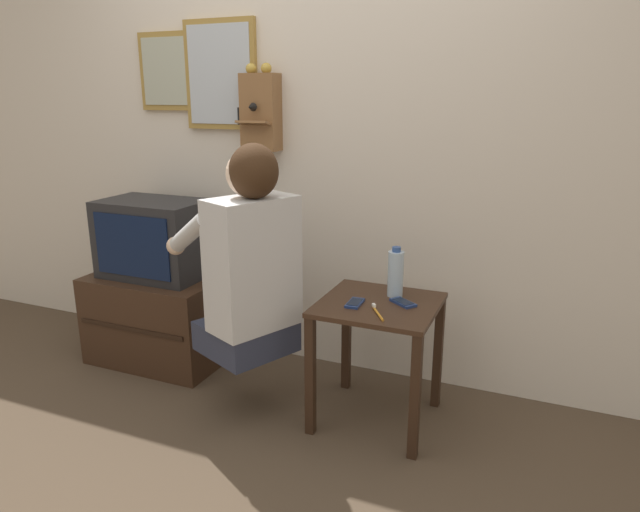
{
  "coord_description": "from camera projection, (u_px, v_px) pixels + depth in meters",
  "views": [
    {
      "loc": [
        1.19,
        -1.55,
        1.48
      ],
      "look_at": [
        0.24,
        0.7,
        0.78
      ],
      "focal_mm": 32.0,
      "sensor_mm": 36.0,
      "label": 1
    }
  ],
  "objects": [
    {
      "name": "tv_stand",
      "position": [
        164.0,
        315.0,
        3.28
      ],
      "size": [
        0.75,
        0.56,
        0.5
      ],
      "color": "#382316",
      "rests_on": "ground_plane"
    },
    {
      "name": "side_table",
      "position": [
        378.0,
        328.0,
        2.57
      ],
      "size": [
        0.52,
        0.51,
        0.58
      ],
      "color": "#382316",
      "rests_on": "ground_plane"
    },
    {
      "name": "framed_picture",
      "position": [
        167.0,
        71.0,
        3.19
      ],
      "size": [
        0.36,
        0.03,
        0.42
      ],
      "color": "olive"
    },
    {
      "name": "person",
      "position": [
        249.0,
        260.0,
        2.54
      ],
      "size": [
        0.64,
        0.58,
        0.97
      ],
      "rotation": [
        0.0,
        0.0,
        1.15
      ],
      "color": "#2D3347",
      "rests_on": "ground_plane"
    },
    {
      "name": "wall_mirror",
      "position": [
        221.0,
        75.0,
        3.06
      ],
      "size": [
        0.43,
        0.03,
        0.57
      ],
      "color": "olive"
    },
    {
      "name": "television",
      "position": [
        154.0,
        238.0,
        3.14
      ],
      "size": [
        0.57,
        0.37,
        0.42
      ],
      "color": "#232326",
      "rests_on": "tv_stand"
    },
    {
      "name": "water_bottle",
      "position": [
        396.0,
        273.0,
        2.6
      ],
      "size": [
        0.07,
        0.07,
        0.23
      ],
      "color": "#ADC6DB",
      "rests_on": "side_table"
    },
    {
      "name": "cell_phone_held",
      "position": [
        355.0,
        303.0,
        2.52
      ],
      "size": [
        0.07,
        0.13,
        0.01
      ],
      "rotation": [
        0.0,
        0.0,
        0.05
      ],
      "color": "navy",
      "rests_on": "side_table"
    },
    {
      "name": "wall_phone_antique",
      "position": [
        260.0,
        111.0,
        2.98
      ],
      "size": [
        0.24,
        0.18,
        0.82
      ],
      "color": "brown"
    },
    {
      "name": "cell_phone_spare",
      "position": [
        403.0,
        303.0,
        2.52
      ],
      "size": [
        0.14,
        0.12,
        0.01
      ],
      "rotation": [
        0.0,
        0.0,
        0.93
      ],
      "color": "navy",
      "rests_on": "side_table"
    },
    {
      "name": "ground_plane",
      "position": [
        194.0,
        487.0,
        2.22
      ],
      "size": [
        14.0,
        14.0,
        0.0
      ],
      "primitive_type": "plane",
      "color": "#4C3D2D"
    },
    {
      "name": "wall_back",
      "position": [
        318.0,
        134.0,
        2.98
      ],
      "size": [
        6.8,
        0.05,
        2.55
      ],
      "color": "beige",
      "rests_on": "ground_plane"
    },
    {
      "name": "toothbrush",
      "position": [
        377.0,
        312.0,
        2.41
      ],
      "size": [
        0.09,
        0.14,
        0.02
      ],
      "rotation": [
        0.0,
        0.0,
        0.57
      ],
      "color": "orange",
      "rests_on": "side_table"
    }
  ]
}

